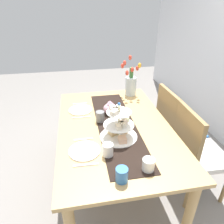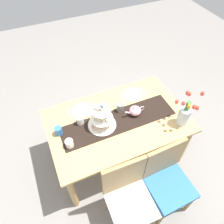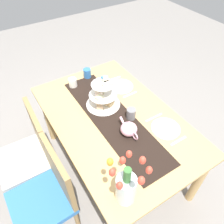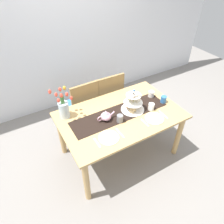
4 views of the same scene
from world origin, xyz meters
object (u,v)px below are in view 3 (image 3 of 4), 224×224
(mug_orange, at_px, (87,73))
(chair_left, at_px, (48,193))
(knife_left, at_px, (154,117))
(teapot, at_px, (129,129))
(fork_left, at_px, (178,141))
(dinner_plate_right, at_px, (121,86))
(tulip_vase, at_px, (126,185))
(chair_right, at_px, (30,152))
(mug_white_text, at_px, (103,84))
(cream_jug, at_px, (73,83))
(knife_right, at_px, (113,79))
(fork_right, at_px, (130,95))
(dining_table, at_px, (114,125))
(mug_grey, at_px, (131,114))
(dinner_plate_left, at_px, (166,128))
(tiered_cake_stand, at_px, (103,96))

(mug_orange, bearing_deg, chair_left, 137.30)
(knife_left, relative_size, mug_orange, 1.79)
(teapot, bearing_deg, knife_left, -84.07)
(fork_left, bearing_deg, dinner_plate_right, 0.00)
(tulip_vase, bearing_deg, mug_orange, -17.15)
(chair_right, relative_size, mug_white_text, 9.58)
(cream_jug, xyz_separation_m, mug_orange, (0.06, -0.19, 0.01))
(knife_right, bearing_deg, tulip_vase, 151.24)
(teapot, bearing_deg, fork_right, -36.50)
(chair_left, bearing_deg, fork_right, -68.56)
(knife_left, distance_m, knife_right, 0.64)
(dining_table, relative_size, mug_grey, 15.97)
(dinner_plate_left, height_order, dinner_plate_right, same)
(mug_grey, bearing_deg, knife_left, -121.00)
(fork_right, bearing_deg, cream_jug, 44.34)
(tiered_cake_stand, distance_m, mug_orange, 0.45)
(dining_table, bearing_deg, tiered_cake_stand, 0.14)
(dining_table, bearing_deg, mug_white_text, -17.12)
(knife_left, relative_size, knife_right, 1.00)
(chair_right, relative_size, dinner_plate_left, 3.96)
(tulip_vase, distance_m, mug_orange, 1.30)
(cream_jug, bearing_deg, teapot, -171.75)
(tiered_cake_stand, height_order, knife_left, tiered_cake_stand)
(mug_orange, bearing_deg, dinner_plate_right, -146.93)
(dining_table, relative_size, tiered_cake_stand, 4.99)
(mug_orange, bearing_deg, mug_white_text, -169.56)
(tiered_cake_stand, height_order, mug_white_text, tiered_cake_stand)
(tiered_cake_stand, height_order, dinner_plate_left, tiered_cake_stand)
(dining_table, distance_m, knife_left, 0.35)
(dinner_plate_left, height_order, fork_left, dinner_plate_left)
(tiered_cake_stand, relative_size, knife_left, 1.79)
(chair_left, xyz_separation_m, chair_right, (0.43, -0.00, 0.00))
(tulip_vase, relative_size, knife_right, 2.51)
(tulip_vase, height_order, fork_right, tulip_vase)
(tulip_vase, bearing_deg, chair_left, 45.46)
(chair_left, relative_size, fork_right, 6.07)
(chair_left, bearing_deg, tulip_vase, -134.54)
(tulip_vase, bearing_deg, teapot, -37.43)
(tulip_vase, height_order, cream_jug, tulip_vase)
(chair_right, relative_size, dinner_plate_right, 3.96)
(cream_jug, bearing_deg, knife_right, -105.80)
(tiered_cake_stand, distance_m, dinner_plate_right, 0.32)
(tulip_vase, relative_size, dinner_plate_right, 1.86)
(dining_table, height_order, knife_left, knife_left)
(fork_right, bearing_deg, knife_left, 180.00)
(tulip_vase, xyz_separation_m, fork_right, (0.78, -0.59, -0.14))
(tiered_cake_stand, height_order, dinner_plate_right, tiered_cake_stand)
(cream_jug, height_order, mug_orange, mug_orange)
(tulip_vase, relative_size, mug_grey, 4.50)
(teapot, distance_m, tulip_vase, 0.51)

